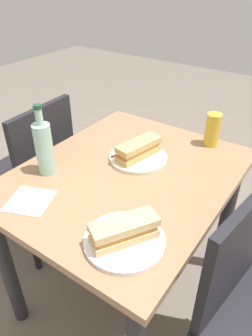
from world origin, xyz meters
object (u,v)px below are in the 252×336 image
Objects in this scene: baguette_sandwich_near at (124,230)px; knife_near at (113,226)px; baguette_sandwich_far at (139,149)px; knife_far at (127,152)px; chair_far at (35,171)px; plate_near at (124,241)px; water_bottle at (44,148)px; plate_far at (138,158)px; beer_glass at (212,130)px; dining_table at (126,198)px.

knife_near is (0.02, 0.05, -0.03)m from baguette_sandwich_near.
baguette_sandwich_far is 1.22× the size of knife_far.
chair_far is 0.57m from knife_far.
chair_far reaches higher than plate_near.
baguette_sandwich_near is (-0.31, -0.78, 0.27)m from chair_far.
plate_near is at bearing -105.89° from water_bottle.
plate_far is at bearing 22.73° from knife_near.
chair_far is at bearing 68.52° from knife_near.
knife_near is 0.68m from beer_glass.
baguette_sandwich_far is at bearing 28.00° from plate_near.
baguette_sandwich_near is 0.49m from knife_far.
dining_table is 4.58× the size of baguette_sandwich_near.
baguette_sandwich_far is (0.00, 0.00, 0.04)m from plate_far.
knife_far is at bearing 32.82° from dining_table.
baguette_sandwich_near is 0.97× the size of baguette_sandwich_far.
knife_far reaches higher than plate_near.
beer_glass is (0.40, -0.18, 0.20)m from dining_table.
chair_far is 5.97× the size of beer_glass.
knife_near is at bearing 69.83° from baguette_sandwich_near.
baguette_sandwich_near and baguette_sandwich_far have the same top height.
baguette_sandwich_near is 0.74× the size of water_bottle.
chair_far is 0.87m from plate_near.
plate_far is 0.04m from baguette_sandwich_far.
baguette_sandwich_far is at bearing 0.00° from plate_far.
plate_far is (0.41, 0.22, -0.04)m from baguette_sandwich_near.
chair_far is at bearing 100.19° from plate_far.
chair_far is 3.66× the size of plate_far.
baguette_sandwich_near reaches higher than knife_near.
baguette_sandwich_far reaches higher than knife_near.
beer_glass is (0.29, -0.25, 0.06)m from knife_far.
water_bottle is (-0.28, 0.24, 0.06)m from baguette_sandwich_far.
baguette_sandwich_far is at bearing 28.00° from baguette_sandwich_near.
plate_far is at bearing 0.00° from baguette_sandwich_far.
baguette_sandwich_near is 0.85× the size of plate_far.
baguette_sandwich_far reaches higher than dining_table.
chair_far reaches higher than baguette_sandwich_far.
baguette_sandwich_far is 0.76× the size of water_bottle.
baguette_sandwich_near is at bearing -152.00° from plate_far.
baguette_sandwich_near is at bearing -152.00° from baguette_sandwich_far.
chair_far is at bearing 68.61° from baguette_sandwich_near.
water_bottle reaches higher than plate_far.
knife_near is at bearing 69.83° from plate_near.
dining_table is 0.35m from knife_near.
baguette_sandwich_far is 1.43× the size of beer_glass.
dining_table is at bearing -90.56° from chair_far.
baguette_sandwich_far is (0.11, 0.01, 0.18)m from dining_table.
plate_far is at bearing 28.00° from plate_near.
plate_far is (0.10, -0.57, 0.23)m from chair_far.
knife_far is at bearing 29.44° from knife_near.
knife_far is (0.10, -0.51, 0.24)m from chair_far.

